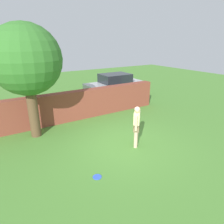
{
  "coord_description": "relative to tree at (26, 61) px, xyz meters",
  "views": [
    {
      "loc": [
        -4.15,
        -5.73,
        3.92
      ],
      "look_at": [
        0.17,
        1.14,
        1.0
      ],
      "focal_mm": 32.17,
      "sensor_mm": 36.0,
      "label": 1
    }
  ],
  "objects": [
    {
      "name": "person",
      "position": [
        3.09,
        -3.01,
        -2.28
      ],
      "size": [
        0.41,
        0.41,
        1.62
      ],
      "rotation": [
        0.0,
        0.0,
        0.8
      ],
      "color": "beige",
      "rests_on": "ground"
    },
    {
      "name": "brick_wall",
      "position": [
        1.24,
        0.91,
        -2.43
      ],
      "size": [
        11.71,
        0.5,
        1.49
      ],
      "primitive_type": "cube",
      "color": "brown",
      "rests_on": "ground"
    },
    {
      "name": "car",
      "position": [
        6.17,
        3.23,
        -2.31
      ],
      "size": [
        4.22,
        1.95,
        1.72
      ],
      "rotation": [
        0.0,
        0.0,
        -0.01
      ],
      "color": "#B7B7BC",
      "rests_on": "ground"
    },
    {
      "name": "frisbee_blue",
      "position": [
        0.9,
        -3.89,
        -3.17
      ],
      "size": [
        0.27,
        0.27,
        0.02
      ],
      "primitive_type": "cylinder",
      "color": "blue",
      "rests_on": "ground"
    },
    {
      "name": "ground_plane",
      "position": [
        2.74,
        -2.68,
        -3.17
      ],
      "size": [
        40.0,
        40.0,
        0.0
      ],
      "primitive_type": "plane",
      "color": "#4C8433"
    },
    {
      "name": "tree",
      "position": [
        0.0,
        0.0,
        0.0
      ],
      "size": [
        2.75,
        2.75,
        4.59
      ],
      "color": "brown",
      "rests_on": "ground"
    }
  ]
}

